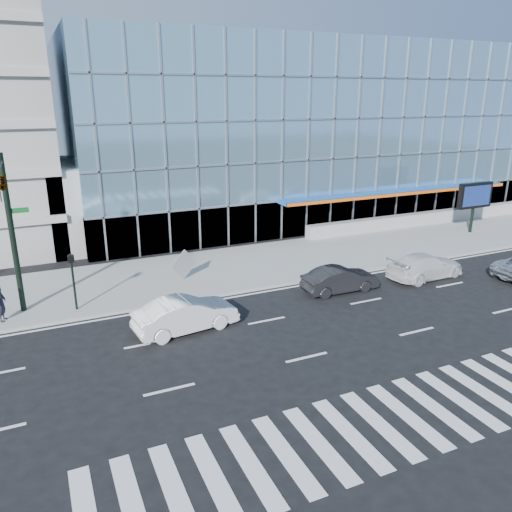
# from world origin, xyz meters

# --- Properties ---
(ground) EXTENTS (160.00, 160.00, 0.00)m
(ground) POSITION_xyz_m (0.00, 0.00, 0.00)
(ground) COLOR black
(ground) RESTS_ON ground
(sidewalk) EXTENTS (120.00, 8.00, 0.15)m
(sidewalk) POSITION_xyz_m (0.00, 8.00, 0.07)
(sidewalk) COLOR gray
(sidewalk) RESTS_ON ground
(theatre_building) EXTENTS (42.00, 26.00, 15.00)m
(theatre_building) POSITION_xyz_m (14.00, 26.00, 7.50)
(theatre_building) COLOR #75A4C3
(theatre_building) RESTS_ON ground
(ramp_block) EXTENTS (6.00, 8.00, 6.00)m
(ramp_block) POSITION_xyz_m (-6.00, 18.00, 3.00)
(ramp_block) COLOR gray
(ramp_block) RESTS_ON ground
(retaining_wall) EXTENTS (30.00, 0.80, 1.00)m
(retaining_wall) POSITION_xyz_m (24.00, 11.60, 0.65)
(retaining_wall) COLOR gray
(retaining_wall) RESTS_ON sidewalk
(traffic_signal) EXTENTS (1.14, 5.74, 8.00)m
(traffic_signal) POSITION_xyz_m (-11.00, 4.57, 6.16)
(traffic_signal) COLOR black
(traffic_signal) RESTS_ON sidewalk
(ped_signal_post) EXTENTS (0.30, 0.33, 3.00)m
(ped_signal_post) POSITION_xyz_m (-8.50, 4.94, 2.14)
(ped_signal_post) COLOR black
(ped_signal_post) RESTS_ON sidewalk
(marquee_sign) EXTENTS (3.20, 0.43, 4.00)m
(marquee_sign) POSITION_xyz_m (22.00, 7.99, 3.07)
(marquee_sign) COLOR black
(marquee_sign) RESTS_ON sidewalk
(white_suv) EXTENTS (5.38, 2.58, 1.51)m
(white_suv) POSITION_xyz_m (11.47, 1.58, 0.76)
(white_suv) COLOR silver
(white_suv) RESTS_ON ground
(white_sedan) EXTENTS (5.13, 2.33, 1.63)m
(white_sedan) POSITION_xyz_m (-3.93, 0.64, 0.82)
(white_sedan) COLOR white
(white_sedan) RESTS_ON ground
(dark_sedan) EXTENTS (4.45, 1.65, 1.46)m
(dark_sedan) POSITION_xyz_m (5.47, 1.80, 0.73)
(dark_sedan) COLOR black
(dark_sedan) RESTS_ON ground
(pedestrian) EXTENTS (0.61, 0.77, 1.85)m
(pedestrian) POSITION_xyz_m (-11.91, 5.04, 1.08)
(pedestrian) COLOR black
(pedestrian) RESTS_ON sidewalk
(tilted_panel) EXTENTS (1.76, 0.63, 1.83)m
(tilted_panel) POSITION_xyz_m (-2.12, 7.06, 1.07)
(tilted_panel) COLOR #979797
(tilted_panel) RESTS_ON sidewalk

